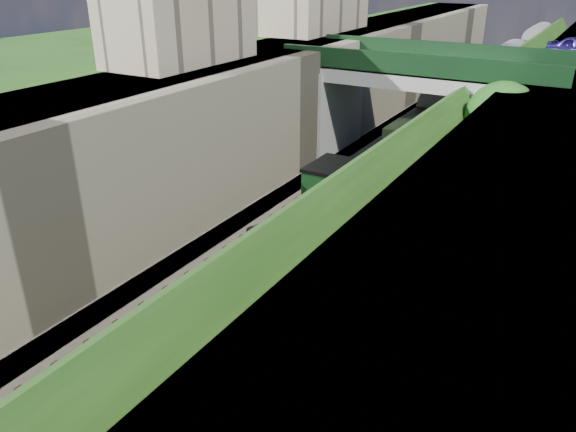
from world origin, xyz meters
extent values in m
plane|color=#1E4714|center=(0.00, 0.00, 0.00)|extent=(160.00, 160.00, 0.00)
cube|color=#473F38|center=(0.00, 20.00, 0.10)|extent=(10.00, 90.00, 0.20)
cube|color=#756B56|center=(-5.50, 20.00, 3.50)|extent=(1.00, 90.00, 7.00)
cube|color=#262628|center=(-9.00, 20.00, 3.50)|extent=(6.00, 90.00, 7.00)
cube|color=#1E4714|center=(5.00, 20.00, 2.70)|extent=(4.02, 90.00, 6.36)
sphere|color=#194C14|center=(5.60, -1.33, 3.88)|extent=(1.82, 1.82, 1.82)
sphere|color=#194C14|center=(3.83, 2.36, 1.01)|extent=(2.11, 2.11, 2.11)
sphere|color=#194C14|center=(4.22, 5.35, 1.63)|extent=(1.46, 1.46, 1.46)
sphere|color=#194C14|center=(4.97, 7.69, 2.86)|extent=(1.83, 1.83, 1.83)
sphere|color=#194C14|center=(5.45, 11.46, 3.63)|extent=(2.21, 2.21, 2.21)
sphere|color=#194C14|center=(3.64, 14.43, 0.69)|extent=(1.21, 1.21, 1.21)
sphere|color=#194C14|center=(5.02, 17.99, 2.93)|extent=(1.89, 1.89, 1.89)
sphere|color=#194C14|center=(3.79, 20.06, 0.93)|extent=(2.03, 2.03, 2.03)
sphere|color=#194C14|center=(5.66, 23.51, 3.97)|extent=(1.25, 1.25, 1.25)
sphere|color=#194C14|center=(4.90, 26.07, 2.74)|extent=(1.55, 1.55, 1.55)
sphere|color=#194C14|center=(5.78, 28.89, 4.16)|extent=(2.20, 2.20, 2.20)
sphere|color=#194C14|center=(5.71, 31.44, 4.05)|extent=(1.29, 1.29, 1.29)
sphere|color=#194C14|center=(6.22, 35.71, 4.88)|extent=(2.38, 2.38, 2.38)
sphere|color=#194C14|center=(5.21, 38.16, 3.25)|extent=(1.23, 1.23, 1.23)
sphere|color=#194C14|center=(4.07, 41.64, 1.38)|extent=(1.53, 1.53, 1.53)
cube|color=black|center=(-2.00, 20.00, 0.24)|extent=(2.50, 90.00, 0.07)
cube|color=brown|center=(-2.72, 20.00, 0.33)|extent=(0.08, 90.00, 0.14)
cube|color=brown|center=(-1.28, 20.00, 0.33)|extent=(0.08, 90.00, 0.14)
cube|color=black|center=(1.20, 20.00, 0.24)|extent=(2.50, 90.00, 0.07)
cube|color=brown|center=(0.48, 20.00, 0.33)|extent=(0.08, 90.00, 0.14)
cube|color=brown|center=(1.92, 20.00, 0.33)|extent=(0.08, 90.00, 0.14)
cube|color=gray|center=(0.50, 24.00, 5.70)|extent=(16.00, 6.00, 0.90)
cube|color=black|center=(0.50, 21.15, 6.65)|extent=(16.00, 0.30, 1.20)
cube|color=black|center=(0.50, 26.85, 6.65)|extent=(16.00, 0.30, 1.20)
cube|color=gray|center=(-5.50, 24.00, 2.85)|extent=(1.40, 6.40, 5.70)
cube|color=gray|center=(5.20, 24.00, 2.85)|extent=(2.40, 6.40, 5.70)
cube|color=gray|center=(-9.50, 14.00, 9.00)|extent=(4.00, 8.00, 4.00)
cylinder|color=black|center=(5.80, 19.51, 2.20)|extent=(0.30, 0.30, 4.40)
sphere|color=#194C14|center=(5.80, 19.51, 4.80)|extent=(3.60, 3.60, 3.60)
sphere|color=#194C14|center=(6.30, 20.31, 4.20)|extent=(2.40, 2.40, 2.40)
cube|color=black|center=(1.20, 7.40, 0.50)|extent=(2.40, 8.40, 0.60)
cube|color=black|center=(1.20, 8.40, 1.05)|extent=(2.70, 10.00, 0.35)
cube|color=maroon|center=(1.20, 3.30, 0.95)|extent=(2.70, 0.25, 0.70)
cylinder|color=black|center=(1.20, 7.60, 2.35)|extent=(1.90, 5.60, 1.90)
cylinder|color=black|center=(1.20, 4.30, 2.35)|extent=(1.96, 1.80, 1.96)
cylinder|color=white|center=(1.20, 3.32, 2.35)|extent=(1.10, 0.05, 1.10)
cylinder|color=black|center=(1.20, 4.30, 3.55)|extent=(0.44, 0.44, 0.90)
sphere|color=black|center=(1.20, 6.60, 3.35)|extent=(0.76, 0.76, 0.76)
cylinder|color=#A57F33|center=(1.20, 8.40, 3.45)|extent=(0.32, 0.32, 0.50)
cube|color=black|center=(1.20, 11.20, 2.50)|extent=(2.75, 2.40, 2.80)
cube|color=black|center=(1.20, 11.20, 3.95)|extent=(2.85, 2.50, 0.15)
cube|color=black|center=(-0.05, 4.80, 0.85)|extent=(0.60, 1.40, 0.90)
cube|color=black|center=(2.45, 4.80, 0.85)|extent=(0.60, 1.40, 0.90)
cube|color=black|center=(1.20, 15.60, 0.45)|extent=(2.30, 6.00, 0.50)
cube|color=black|center=(1.20, 15.60, 0.70)|extent=(2.60, 6.00, 0.50)
cube|color=black|center=(1.20, 15.60, 1.90)|extent=(2.70, 6.00, 2.40)
cube|color=black|center=(1.20, 15.60, 3.15)|extent=(2.50, 5.60, 0.20)
cube|color=black|center=(1.20, 28.20, 0.40)|extent=(2.30, 17.00, 0.40)
cube|color=black|center=(1.20, 28.20, 0.65)|extent=(2.50, 17.00, 0.50)
cube|color=black|center=(1.20, 28.20, 2.15)|extent=(2.80, 18.00, 2.70)
cube|color=slate|center=(1.20, 28.20, 3.65)|extent=(2.90, 18.00, 0.50)
cube|color=black|center=(1.20, 47.00, 0.40)|extent=(2.30, 17.00, 0.40)
cube|color=black|center=(1.20, 47.00, 0.65)|extent=(2.50, 17.00, 0.50)
cube|color=black|center=(1.20, 47.00, 2.15)|extent=(2.80, 18.00, 2.70)
cube|color=slate|center=(1.20, 47.00, 3.65)|extent=(2.90, 18.00, 0.50)
cube|color=black|center=(1.20, 65.80, 0.40)|extent=(2.30, 17.00, 0.40)
cube|color=black|center=(1.20, 65.80, 0.65)|extent=(2.50, 17.00, 0.50)
cube|color=black|center=(1.20, 65.80, 2.15)|extent=(2.80, 18.00, 2.70)
cube|color=slate|center=(1.20, 65.80, 3.65)|extent=(2.90, 18.00, 0.50)
camera|label=1|loc=(10.32, -9.14, 11.87)|focal=35.00mm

